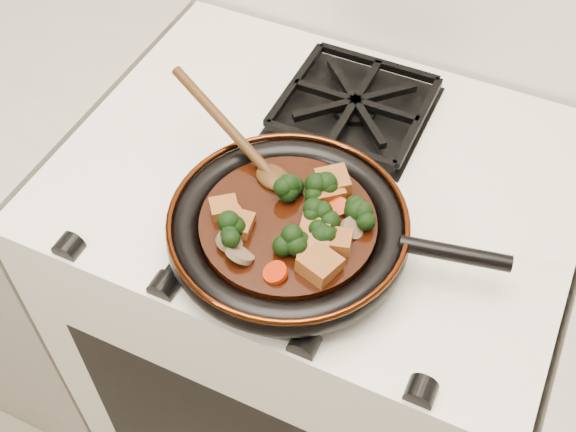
% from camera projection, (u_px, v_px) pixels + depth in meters
% --- Properties ---
extents(stove, '(0.76, 0.60, 0.90)m').
position_uv_depth(stove, '(312.00, 325.00, 1.42)').
color(stove, white).
rests_on(stove, ground).
extents(burner_grate_front, '(0.23, 0.23, 0.03)m').
position_uv_depth(burner_grate_front, '(279.00, 231.00, 0.98)').
color(burner_grate_front, black).
rests_on(burner_grate_front, stove).
extents(burner_grate_back, '(0.23, 0.23, 0.03)m').
position_uv_depth(burner_grate_back, '(355.00, 106.00, 1.15)').
color(burner_grate_back, black).
rests_on(burner_grate_back, stove).
extents(skillet, '(0.44, 0.32, 0.05)m').
position_uv_depth(skillet, '(290.00, 229.00, 0.95)').
color(skillet, black).
rests_on(skillet, burner_grate_front).
extents(braising_sauce, '(0.23, 0.23, 0.02)m').
position_uv_depth(braising_sauce, '(288.00, 226.00, 0.95)').
color(braising_sauce, black).
rests_on(braising_sauce, skillet).
extents(tofu_cube_0, '(0.06, 0.06, 0.03)m').
position_uv_depth(tofu_cube_0, '(333.00, 182.00, 0.97)').
color(tofu_cube_0, brown).
rests_on(tofu_cube_0, braising_sauce).
extents(tofu_cube_1, '(0.06, 0.06, 0.03)m').
position_uv_depth(tofu_cube_1, '(326.00, 190.00, 0.96)').
color(tofu_cube_1, brown).
rests_on(tofu_cube_1, braising_sauce).
extents(tofu_cube_2, '(0.04, 0.04, 0.02)m').
position_uv_depth(tofu_cube_2, '(338.00, 241.00, 0.91)').
color(tofu_cube_2, brown).
rests_on(tofu_cube_2, braising_sauce).
extents(tofu_cube_3, '(0.05, 0.05, 0.02)m').
position_uv_depth(tofu_cube_3, '(224.00, 209.00, 0.94)').
color(tofu_cube_3, brown).
rests_on(tofu_cube_3, braising_sauce).
extents(tofu_cube_4, '(0.05, 0.05, 0.03)m').
position_uv_depth(tofu_cube_4, '(313.00, 251.00, 0.90)').
color(tofu_cube_4, brown).
rests_on(tofu_cube_4, braising_sauce).
extents(tofu_cube_5, '(0.04, 0.04, 0.02)m').
position_uv_depth(tofu_cube_5, '(239.00, 225.00, 0.92)').
color(tofu_cube_5, brown).
rests_on(tofu_cube_5, braising_sauce).
extents(tofu_cube_6, '(0.05, 0.05, 0.03)m').
position_uv_depth(tofu_cube_6, '(316.00, 228.00, 0.92)').
color(tofu_cube_6, brown).
rests_on(tofu_cube_6, braising_sauce).
extents(tofu_cube_7, '(0.06, 0.06, 0.03)m').
position_uv_depth(tofu_cube_7, '(320.00, 265.00, 0.88)').
color(tofu_cube_7, brown).
rests_on(tofu_cube_7, braising_sauce).
extents(broccoli_floret_0, '(0.08, 0.08, 0.07)m').
position_uv_depth(broccoli_floret_0, '(229.00, 233.00, 0.91)').
color(broccoli_floret_0, black).
rests_on(broccoli_floret_0, braising_sauce).
extents(broccoli_floret_1, '(0.09, 0.08, 0.07)m').
position_uv_depth(broccoli_floret_1, '(293.00, 190.00, 0.96)').
color(broccoli_floret_1, black).
rests_on(broccoli_floret_1, braising_sauce).
extents(broccoli_floret_2, '(0.09, 0.09, 0.07)m').
position_uv_depth(broccoli_floret_2, '(321.00, 190.00, 0.96)').
color(broccoli_floret_2, black).
rests_on(broccoli_floret_2, braising_sauce).
extents(broccoli_floret_3, '(0.07, 0.08, 0.06)m').
position_uv_depth(broccoli_floret_3, '(322.00, 217.00, 0.93)').
color(broccoli_floret_3, black).
rests_on(broccoli_floret_3, braising_sauce).
extents(broccoli_floret_4, '(0.08, 0.09, 0.08)m').
position_uv_depth(broccoli_floret_4, '(293.00, 246.00, 0.90)').
color(broccoli_floret_4, black).
rests_on(broccoli_floret_4, braising_sauce).
extents(broccoli_floret_5, '(0.07, 0.07, 0.07)m').
position_uv_depth(broccoli_floret_5, '(327.00, 231.00, 0.92)').
color(broccoli_floret_5, black).
rests_on(broccoli_floret_5, braising_sauce).
extents(broccoli_floret_6, '(0.08, 0.09, 0.07)m').
position_uv_depth(broccoli_floret_6, '(363.00, 214.00, 0.93)').
color(broccoli_floret_6, black).
rests_on(broccoli_floret_6, braising_sauce).
extents(carrot_coin_0, '(0.03, 0.03, 0.02)m').
position_uv_depth(carrot_coin_0, '(338.00, 207.00, 0.95)').
color(carrot_coin_0, red).
rests_on(carrot_coin_0, braising_sauce).
extents(carrot_coin_1, '(0.03, 0.03, 0.01)m').
position_uv_depth(carrot_coin_1, '(337.00, 181.00, 0.98)').
color(carrot_coin_1, red).
rests_on(carrot_coin_1, braising_sauce).
extents(carrot_coin_2, '(0.03, 0.03, 0.02)m').
position_uv_depth(carrot_coin_2, '(230.00, 213.00, 0.94)').
color(carrot_coin_2, red).
rests_on(carrot_coin_2, braising_sauce).
extents(carrot_coin_3, '(0.03, 0.03, 0.02)m').
position_uv_depth(carrot_coin_3, '(338.00, 243.00, 0.91)').
color(carrot_coin_3, red).
rests_on(carrot_coin_3, braising_sauce).
extents(carrot_coin_4, '(0.03, 0.03, 0.02)m').
position_uv_depth(carrot_coin_4, '(275.00, 273.00, 0.88)').
color(carrot_coin_4, red).
rests_on(carrot_coin_4, braising_sauce).
extents(mushroom_slice_0, '(0.05, 0.05, 0.02)m').
position_uv_depth(mushroom_slice_0, '(229.00, 242.00, 0.91)').
color(mushroom_slice_0, brown).
rests_on(mushroom_slice_0, braising_sauce).
extents(mushroom_slice_1, '(0.05, 0.05, 0.03)m').
position_uv_depth(mushroom_slice_1, '(240.00, 254.00, 0.90)').
color(mushroom_slice_1, brown).
rests_on(mushroom_slice_1, braising_sauce).
extents(mushroom_slice_2, '(0.03, 0.03, 0.02)m').
position_uv_depth(mushroom_slice_2, '(352.00, 228.00, 0.92)').
color(mushroom_slice_2, brown).
rests_on(mushroom_slice_2, braising_sauce).
extents(wooden_spoon, '(0.14, 0.08, 0.21)m').
position_uv_depth(wooden_spoon, '(246.00, 147.00, 0.99)').
color(wooden_spoon, '#3F250D').
rests_on(wooden_spoon, braising_sauce).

